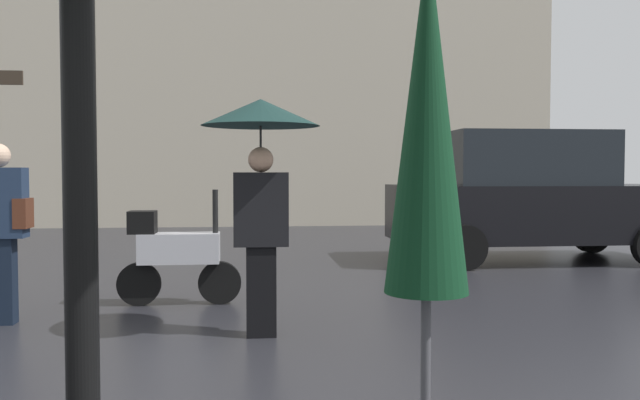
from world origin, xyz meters
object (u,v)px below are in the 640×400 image
at_px(folded_patio_umbrella_near, 427,149).
at_px(pedestrian_with_bag, 1,222).
at_px(pedestrian_with_umbrella, 261,149).
at_px(parked_car_left, 530,196).
at_px(parked_scooter, 175,254).

xyz_separation_m(folded_patio_umbrella_near, pedestrian_with_bag, (-2.93, 4.14, -0.55)).
height_order(folded_patio_umbrella_near, pedestrian_with_bag, folded_patio_umbrella_near).
xyz_separation_m(pedestrian_with_umbrella, pedestrian_with_bag, (-2.40, 0.72, -0.66)).
height_order(pedestrian_with_bag, parked_car_left, parked_car_left).
xyz_separation_m(pedestrian_with_bag, parked_car_left, (6.77, 3.74, 0.08)).
xyz_separation_m(folded_patio_umbrella_near, pedestrian_with_umbrella, (-0.53, 3.42, 0.12)).
bearing_deg(folded_patio_umbrella_near, parked_car_left, 63.99).
height_order(folded_patio_umbrella_near, pedestrian_with_umbrella, folded_patio_umbrella_near).
xyz_separation_m(pedestrian_with_umbrella, parked_car_left, (4.37, 4.46, -0.59)).
distance_m(parked_scooter, parked_car_left, 6.08).
bearing_deg(pedestrian_with_bag, folded_patio_umbrella_near, 31.11).
xyz_separation_m(pedestrian_with_umbrella, parked_scooter, (-0.89, 1.46, -1.07)).
height_order(folded_patio_umbrella_near, parked_car_left, folded_patio_umbrella_near).
bearing_deg(parked_scooter, parked_car_left, 50.37).
distance_m(folded_patio_umbrella_near, parked_scooter, 5.17).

